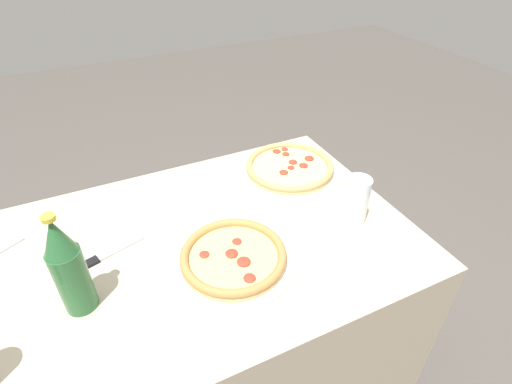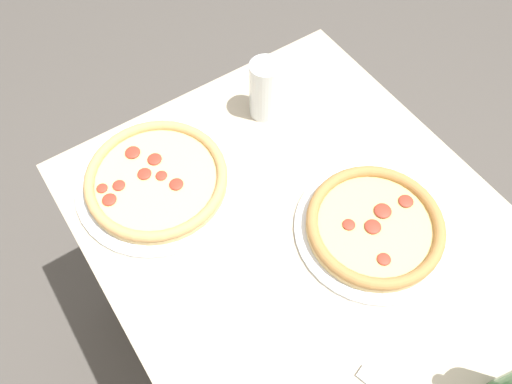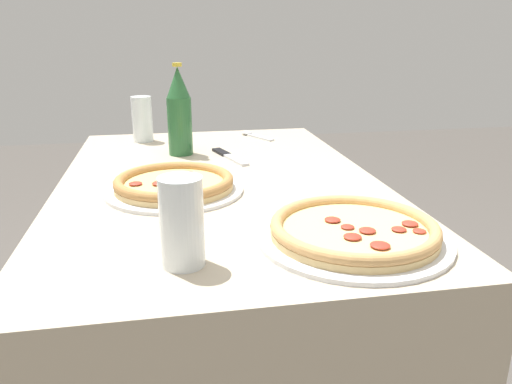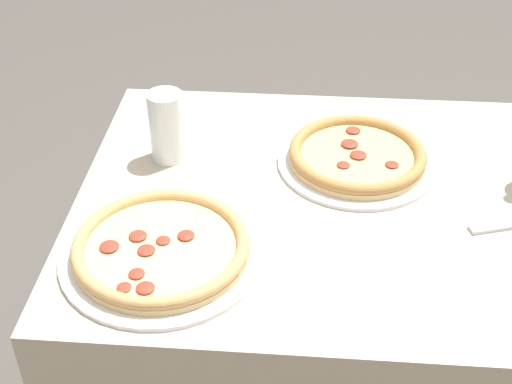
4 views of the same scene
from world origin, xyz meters
The scene contains 5 objects.
ground_plane centered at (0.00, 0.00, 0.00)m, with size 8.00×8.00×0.00m, color #4C4742.
table centered at (0.00, 0.00, 0.37)m, with size 1.19×0.76×0.75m.
pizza_margherita centered at (0.08, -0.11, 0.77)m, with size 0.31×0.31×0.04m.
pizza_veggie centered at (0.41, 0.19, 0.77)m, with size 0.33×0.33×0.04m.
glass_iced_tea centered at (0.45, -0.11, 0.81)m, with size 0.07×0.07×0.14m.
Camera 2 is at (-0.16, 0.33, 1.61)m, focal length 35.00 mm.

